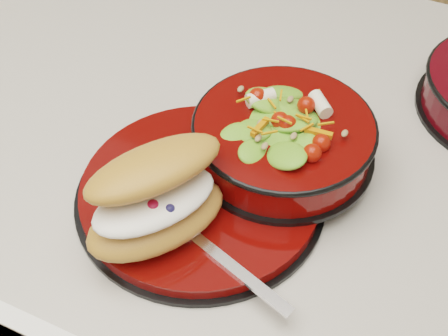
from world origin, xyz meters
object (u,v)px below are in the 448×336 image
at_px(salad_bowl, 284,133).
at_px(fork, 221,257).
at_px(island_counter, 170,270).
at_px(croissant, 157,199).
at_px(dinner_plate, 201,193).

distance_m(salad_bowl, fork, 0.17).
bearing_deg(island_counter, croissant, -57.08).
relative_size(island_counter, dinner_plate, 4.39).
distance_m(island_counter, croissant, 0.57).
bearing_deg(island_counter, salad_bowl, -15.88).
height_order(croissant, fork, croissant).
bearing_deg(salad_bowl, island_counter, 164.12).
distance_m(island_counter, fork, 0.56).
relative_size(croissant, fork, 1.12).
xyz_separation_m(dinner_plate, salad_bowl, (0.06, 0.09, 0.04)).
height_order(island_counter, croissant, croissant).
relative_size(island_counter, fork, 7.44).
bearing_deg(croissant, salad_bowl, 5.94).
height_order(dinner_plate, fork, fork).
relative_size(dinner_plate, salad_bowl, 1.32).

